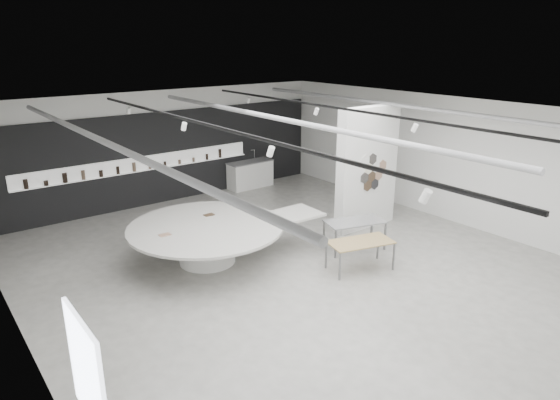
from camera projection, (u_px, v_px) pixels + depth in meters
room at (293, 189)px, 11.63m from camera, size 12.02×14.02×3.82m
back_wall_display at (166, 157)px, 17.03m from camera, size 11.80×0.27×3.10m
partition_column at (367, 168)px, 14.55m from camera, size 2.20×0.38×3.60m
display_island at (210, 238)px, 12.54m from camera, size 5.03×4.02×1.00m
sample_table_wood at (360, 243)px, 12.09m from camera, size 1.72×1.17×0.73m
sample_table_stone at (355, 223)px, 13.26m from camera, size 1.72×1.20×0.81m
kitchen_counter at (250, 174)px, 18.91m from camera, size 1.79×0.74×1.40m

